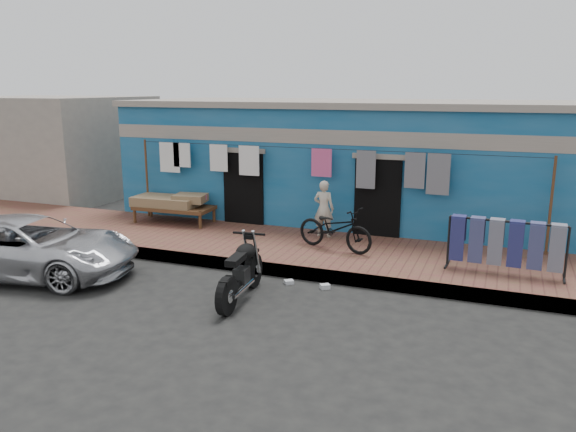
% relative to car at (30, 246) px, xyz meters
% --- Properties ---
extents(ground, '(80.00, 80.00, 0.00)m').
position_rel_car_xyz_m(ground, '(4.69, 0.21, -0.61)').
color(ground, black).
rests_on(ground, ground).
extents(sidewalk, '(28.00, 3.00, 0.25)m').
position_rel_car_xyz_m(sidewalk, '(4.69, 3.21, -0.49)').
color(sidewalk, brown).
rests_on(sidewalk, ground).
extents(curb, '(28.00, 0.10, 0.25)m').
position_rel_car_xyz_m(curb, '(4.69, 1.76, -0.49)').
color(curb, gray).
rests_on(curb, ground).
extents(building, '(12.20, 5.20, 3.36)m').
position_rel_car_xyz_m(building, '(4.69, 7.20, 1.07)').
color(building, '#115284').
rests_on(building, ground).
extents(neighbor_left, '(6.00, 5.00, 3.40)m').
position_rel_car_xyz_m(neighbor_left, '(-6.31, 7.21, 1.09)').
color(neighbor_left, '#9E9384').
rests_on(neighbor_left, ground).
extents(clothesline, '(10.06, 0.06, 2.10)m').
position_rel_car_xyz_m(clothesline, '(4.04, 4.46, 1.19)').
color(clothesline, brown).
rests_on(clothesline, sidewalk).
extents(car, '(4.67, 2.81, 1.23)m').
position_rel_car_xyz_m(car, '(0.00, 0.00, 0.00)').
color(car, silver).
rests_on(car, ground).
extents(seated_person, '(0.50, 0.34, 1.35)m').
position_rel_car_xyz_m(seated_person, '(4.83, 4.16, 0.31)').
color(seated_person, beige).
rests_on(seated_person, sidewalk).
extents(bicycle, '(1.91, 1.09, 1.17)m').
position_rel_car_xyz_m(bicycle, '(5.40, 3.19, 0.22)').
color(bicycle, black).
rests_on(bicycle, sidewalk).
extents(motorcycle, '(0.99, 1.87, 1.12)m').
position_rel_car_xyz_m(motorcycle, '(4.52, 0.32, -0.05)').
color(motorcycle, black).
rests_on(motorcycle, ground).
extents(charpoy, '(2.25, 1.20, 0.73)m').
position_rel_car_xyz_m(charpoy, '(0.75, 4.10, -0.00)').
color(charpoy, brown).
rests_on(charpoy, sidewalk).
extents(jeans_rack, '(2.27, 0.67, 1.07)m').
position_rel_car_xyz_m(jeans_rack, '(8.86, 2.88, 0.17)').
color(jeans_rack, black).
rests_on(jeans_rack, sidewalk).
extents(litter_a, '(0.21, 0.21, 0.08)m').
position_rel_car_xyz_m(litter_a, '(5.02, 1.41, -0.58)').
color(litter_a, silver).
rests_on(litter_a, ground).
extents(litter_b, '(0.22, 0.21, 0.09)m').
position_rel_car_xyz_m(litter_b, '(5.75, 1.41, -0.57)').
color(litter_b, silver).
rests_on(litter_b, ground).
extents(litter_c, '(0.23, 0.24, 0.08)m').
position_rel_car_xyz_m(litter_c, '(4.23, 1.41, -0.58)').
color(litter_c, silver).
rests_on(litter_c, ground).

